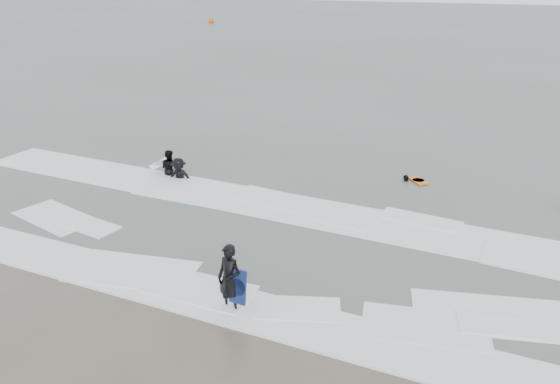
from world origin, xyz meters
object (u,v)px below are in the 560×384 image
at_px(surfer_right_near, 406,182).
at_px(buoy, 211,21).
at_px(surfer_centre, 231,311).
at_px(surfer_wading, 170,175).
at_px(surfer_breaker, 179,180).

relative_size(surfer_right_near, buoy, 0.90).
relative_size(surfer_centre, surfer_right_near, 1.33).
relative_size(surfer_wading, buoy, 1.05).
bearing_deg(buoy, surfer_right_near, -52.05).
bearing_deg(surfer_centre, surfer_breaker, 141.73).
xyz_separation_m(surfer_centre, surfer_wading, (-7.71, 7.95, 0.00)).
bearing_deg(buoy, surfer_wading, -59.39).
height_order(surfer_centre, surfer_wading, surfer_centre).
distance_m(surfer_wading, buoy, 77.51).
relative_size(surfer_wading, surfer_breaker, 0.93).
distance_m(surfer_breaker, buoy, 78.16).
xyz_separation_m(surfer_centre, surfer_right_near, (2.00, 11.58, 0.00)).
relative_size(surfer_centre, surfer_breaker, 1.06).
xyz_separation_m(surfer_breaker, surfer_right_near, (8.98, 3.96, 0.00)).
height_order(surfer_wading, surfer_right_near, surfer_wading).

